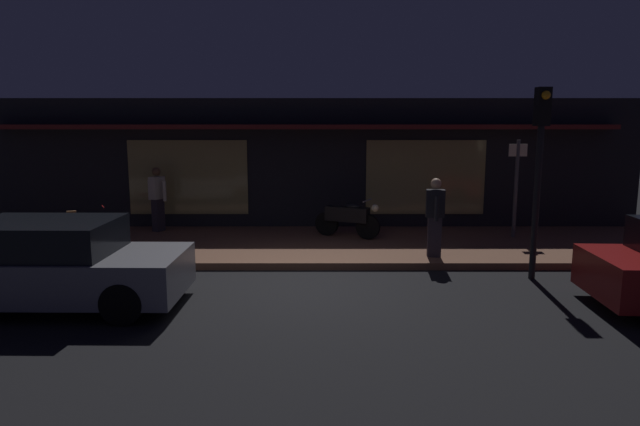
{
  "coord_description": "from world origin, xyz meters",
  "views": [
    {
      "loc": [
        0.36,
        -9.83,
        2.96
      ],
      "look_at": [
        0.41,
        2.4,
        0.95
      ],
      "focal_mm": 30.92,
      "sensor_mm": 36.0,
      "label": 1
    }
  ],
  "objects_px": {
    "sign_post": "(513,182)",
    "traffic_light_pole": "(537,149)",
    "person_bystander": "(432,216)",
    "person_photographer": "(155,198)",
    "bicycle_parked": "(82,232)",
    "motorcycle": "(346,217)",
    "parked_car_far": "(50,265)"
  },
  "relations": [
    {
      "from": "bicycle_parked",
      "to": "traffic_light_pole",
      "type": "xyz_separation_m",
      "value": [
        9.45,
        -2.1,
        1.97
      ]
    },
    {
      "from": "person_bystander",
      "to": "sign_post",
      "type": "xyz_separation_m",
      "value": [
        2.39,
        2.03,
        0.48
      ]
    },
    {
      "from": "person_bystander",
      "to": "traffic_light_pole",
      "type": "xyz_separation_m",
      "value": [
        1.65,
        -1.17,
        1.45
      ]
    },
    {
      "from": "motorcycle",
      "to": "person_bystander",
      "type": "distance_m",
      "value": 2.65
    },
    {
      "from": "parked_car_far",
      "to": "bicycle_parked",
      "type": "bearing_deg",
      "value": 106.0
    },
    {
      "from": "parked_car_far",
      "to": "motorcycle",
      "type": "bearing_deg",
      "value": 43.57
    },
    {
      "from": "bicycle_parked",
      "to": "parked_car_far",
      "type": "height_order",
      "value": "parked_car_far"
    },
    {
      "from": "motorcycle",
      "to": "parked_car_far",
      "type": "height_order",
      "value": "parked_car_far"
    },
    {
      "from": "motorcycle",
      "to": "traffic_light_pole",
      "type": "height_order",
      "value": "traffic_light_pole"
    },
    {
      "from": "sign_post",
      "to": "traffic_light_pole",
      "type": "height_order",
      "value": "traffic_light_pole"
    },
    {
      "from": "motorcycle",
      "to": "traffic_light_pole",
      "type": "distance_m",
      "value": 4.96
    },
    {
      "from": "sign_post",
      "to": "traffic_light_pole",
      "type": "distance_m",
      "value": 3.42
    },
    {
      "from": "traffic_light_pole",
      "to": "sign_post",
      "type": "bearing_deg",
      "value": 76.91
    },
    {
      "from": "bicycle_parked",
      "to": "person_photographer",
      "type": "height_order",
      "value": "person_photographer"
    },
    {
      "from": "motorcycle",
      "to": "person_bystander",
      "type": "xyz_separation_m",
      "value": [
        1.72,
        -1.99,
        0.38
      ]
    },
    {
      "from": "motorcycle",
      "to": "traffic_light_pole",
      "type": "bearing_deg",
      "value": -43.14
    },
    {
      "from": "bicycle_parked",
      "to": "traffic_light_pole",
      "type": "height_order",
      "value": "traffic_light_pole"
    },
    {
      "from": "bicycle_parked",
      "to": "person_photographer",
      "type": "distance_m",
      "value": 2.24
    },
    {
      "from": "bicycle_parked",
      "to": "person_bystander",
      "type": "distance_m",
      "value": 7.87
    },
    {
      "from": "motorcycle",
      "to": "sign_post",
      "type": "bearing_deg",
      "value": 0.56
    },
    {
      "from": "motorcycle",
      "to": "parked_car_far",
      "type": "xyz_separation_m",
      "value": [
        -5.01,
        -4.77,
        0.06
      ]
    },
    {
      "from": "person_photographer",
      "to": "traffic_light_pole",
      "type": "xyz_separation_m",
      "value": [
        8.3,
        -3.96,
        1.45
      ]
    },
    {
      "from": "traffic_light_pole",
      "to": "person_bystander",
      "type": "bearing_deg",
      "value": 144.71
    },
    {
      "from": "person_bystander",
      "to": "sign_post",
      "type": "height_order",
      "value": "sign_post"
    },
    {
      "from": "person_photographer",
      "to": "sign_post",
      "type": "relative_size",
      "value": 0.7
    },
    {
      "from": "person_bystander",
      "to": "traffic_light_pole",
      "type": "relative_size",
      "value": 0.46
    },
    {
      "from": "person_photographer",
      "to": "person_bystander",
      "type": "height_order",
      "value": "same"
    },
    {
      "from": "motorcycle",
      "to": "bicycle_parked",
      "type": "relative_size",
      "value": 1.07
    },
    {
      "from": "person_photographer",
      "to": "bicycle_parked",
      "type": "bearing_deg",
      "value": -121.74
    },
    {
      "from": "person_photographer",
      "to": "motorcycle",
      "type": "bearing_deg",
      "value": -9.26
    },
    {
      "from": "motorcycle",
      "to": "traffic_light_pole",
      "type": "xyz_separation_m",
      "value": [
        3.37,
        -3.15,
        1.83
      ]
    },
    {
      "from": "person_photographer",
      "to": "parked_car_far",
      "type": "bearing_deg",
      "value": -90.83
    }
  ]
}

